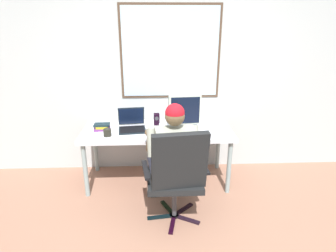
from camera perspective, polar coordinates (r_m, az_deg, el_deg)
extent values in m
cube|color=#B6BBBC|center=(3.83, 0.91, 10.39)|extent=(5.71, 0.06, 2.65)
cube|color=#4C3828|center=(3.75, 0.47, 14.19)|extent=(1.26, 0.01, 1.15)
cube|color=silver|center=(3.75, 0.47, 14.19)|extent=(1.20, 0.02, 1.09)
cylinder|color=#859B9D|center=(3.53, -15.85, -8.35)|extent=(0.05, 0.05, 0.67)
cylinder|color=#859B9D|center=(3.54, 11.84, -7.91)|extent=(0.05, 0.05, 0.67)
cylinder|color=#859B9D|center=(4.07, -13.98, -4.22)|extent=(0.05, 0.05, 0.67)
cylinder|color=#859B9D|center=(4.08, 9.78, -3.85)|extent=(0.05, 0.05, 0.67)
cube|color=silver|center=(3.56, -2.11, -0.94)|extent=(1.81, 0.75, 0.04)
cube|color=black|center=(3.22, -1.41, -17.34)|extent=(0.29, 0.08, 0.02)
cube|color=black|center=(3.13, 0.87, -18.65)|extent=(0.10, 0.29, 0.02)
cube|color=black|center=(3.20, 3.66, -17.74)|extent=(0.27, 0.18, 0.02)
cube|color=black|center=(3.33, 2.97, -15.99)|extent=(0.24, 0.23, 0.02)
cube|color=black|center=(3.35, -0.02, -15.77)|extent=(0.16, 0.28, 0.02)
cylinder|color=black|center=(3.24, 1.22, -17.08)|extent=(0.10, 0.10, 0.02)
cylinder|color=#3F3F44|center=(3.12, 1.25, -13.90)|extent=(0.05, 0.05, 0.41)
cube|color=black|center=(3.00, 1.28, -10.29)|extent=(0.54, 0.54, 0.06)
cube|color=black|center=(2.64, 2.32, -6.98)|extent=(0.52, 0.20, 0.57)
cube|color=black|center=(3.00, 6.77, -7.61)|extent=(0.10, 0.38, 0.02)
cube|color=black|center=(2.90, -4.38, -8.53)|extent=(0.10, 0.38, 0.02)
cylinder|color=#404966|center=(3.22, 3.37, -7.46)|extent=(0.20, 0.43, 0.15)
cylinder|color=#404966|center=(3.51, 2.52, -9.43)|extent=(0.12, 0.12, 0.48)
cube|color=black|center=(3.66, 2.27, -11.72)|extent=(0.13, 0.25, 0.08)
cylinder|color=#404966|center=(3.17, -2.34, -7.92)|extent=(0.20, 0.43, 0.15)
cylinder|color=#404966|center=(3.46, -2.74, -9.86)|extent=(0.12, 0.12, 0.48)
cube|color=black|center=(3.62, -2.81, -12.17)|extent=(0.13, 0.25, 0.08)
cube|color=gray|center=(2.89, 1.28, -5.17)|extent=(0.42, 0.35, 0.53)
sphere|color=brown|center=(2.75, 1.34, 1.93)|extent=(0.19, 0.19, 0.19)
sphere|color=red|center=(2.74, 1.35, 2.53)|extent=(0.19, 0.19, 0.19)
cylinder|color=gray|center=(2.94, 5.33, -2.68)|extent=(0.12, 0.24, 0.28)
cylinder|color=brown|center=(3.08, 4.82, -4.42)|extent=(0.09, 0.14, 0.27)
sphere|color=brown|center=(3.12, 4.63, -4.56)|extent=(0.09, 0.09, 0.09)
cylinder|color=gray|center=(2.87, -3.22, -3.26)|extent=(0.11, 0.19, 0.29)
cylinder|color=brown|center=(3.01, -3.52, -3.03)|extent=(0.10, 0.19, 0.27)
sphere|color=brown|center=(3.07, -3.73, -1.26)|extent=(0.09, 0.09, 0.09)
cube|color=beige|center=(3.57, 3.17, -0.42)|extent=(0.28, 0.23, 0.02)
cylinder|color=beige|center=(3.55, 3.18, 0.14)|extent=(0.04, 0.04, 0.06)
cube|color=silver|center=(3.49, 3.25, 3.33)|extent=(0.39, 0.14, 0.36)
cube|color=black|center=(3.44, 3.41, 3.06)|extent=(0.34, 0.03, 0.32)
cube|color=black|center=(3.53, -7.00, -0.78)|extent=(0.35, 0.29, 0.02)
cube|color=black|center=(3.53, -7.01, -0.63)|extent=(0.31, 0.26, 0.00)
cube|color=black|center=(3.65, -7.20, 1.97)|extent=(0.33, 0.12, 0.24)
cube|color=#0F1933|center=(3.64, -7.19, 1.89)|extent=(0.30, 0.11, 0.21)
cylinder|color=silver|center=(3.39, -1.12, -1.65)|extent=(0.07, 0.07, 0.00)
cylinder|color=silver|center=(3.38, -1.12, -1.13)|extent=(0.01, 0.01, 0.06)
cylinder|color=silver|center=(3.35, -1.13, -0.12)|extent=(0.08, 0.08, 0.06)
cylinder|color=#61051C|center=(3.36, -1.13, -0.42)|extent=(0.07, 0.07, 0.03)
cube|color=black|center=(3.69, -2.24, 1.35)|extent=(0.07, 0.08, 0.15)
cylinder|color=#333338|center=(3.64, -2.20, 1.48)|extent=(0.05, 0.01, 0.05)
cube|color=#683174|center=(3.62, -12.76, -0.51)|extent=(0.21, 0.17, 0.03)
cube|color=#A9971F|center=(3.61, -12.75, -0.13)|extent=(0.14, 0.13, 0.03)
cube|color=black|center=(3.61, -12.81, 0.27)|extent=(0.19, 0.12, 0.02)
cylinder|color=black|center=(3.40, -11.78, -1.27)|extent=(0.09, 0.09, 0.08)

